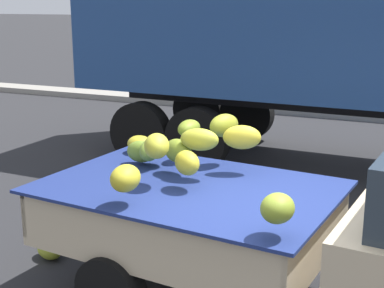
{
  "coord_description": "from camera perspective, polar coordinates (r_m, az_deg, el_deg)",
  "views": [
    {
      "loc": [
        1.0,
        -4.29,
        2.72
      ],
      "look_at": [
        -1.12,
        0.44,
        1.4
      ],
      "focal_mm": 51.77,
      "sensor_mm": 36.0,
      "label": 1
    }
  ],
  "objects": [
    {
      "name": "fallen_banana_bunch_near_tailgate",
      "position": [
        6.36,
        -14.46,
        -10.44
      ],
      "size": [
        0.4,
        0.34,
        0.22
      ],
      "primitive_type": "ellipsoid",
      "rotation": [
        0.0,
        0.0,
        5.9
      ],
      "color": "#9DA72D",
      "rests_on": "ground"
    }
  ]
}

